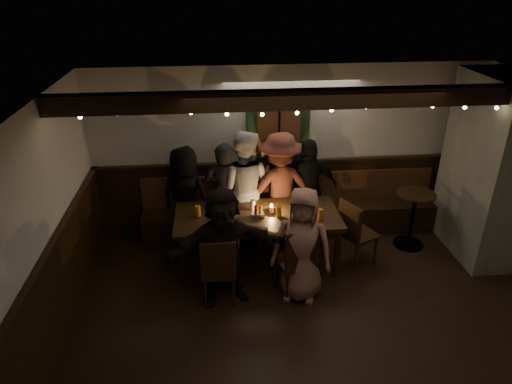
{
  "coord_description": "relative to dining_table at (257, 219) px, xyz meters",
  "views": [
    {
      "loc": [
        -1.16,
        -4.01,
        3.81
      ],
      "look_at": [
        -0.61,
        1.6,
        1.05
      ],
      "focal_mm": 32.0,
      "sensor_mm": 36.0,
      "label": 1
    }
  ],
  "objects": [
    {
      "name": "room",
      "position": [
        1.68,
        0.02,
        0.34
      ],
      "size": [
        6.02,
        5.01,
        2.62
      ],
      "color": "black",
      "rests_on": "ground"
    },
    {
      "name": "dining_table",
      "position": [
        0.0,
        0.0,
        0.0
      ],
      "size": [
        2.24,
        0.96,
        0.97
      ],
      "color": "black",
      "rests_on": "ground"
    },
    {
      "name": "chair_near_left",
      "position": [
        -0.56,
        -0.79,
        -0.2
      ],
      "size": [
        0.44,
        0.44,
        0.95
      ],
      "color": "black",
      "rests_on": "ground"
    },
    {
      "name": "chair_near_right",
      "position": [
        0.44,
        -0.72,
        -0.16
      ],
      "size": [
        0.56,
        0.56,
        1.01
      ],
      "color": "black",
      "rests_on": "ground"
    },
    {
      "name": "chair_end",
      "position": [
        1.35,
        -0.1,
        -0.18
      ],
      "size": [
        0.58,
        0.58,
        0.98
      ],
      "color": "black",
      "rests_on": "ground"
    },
    {
      "name": "high_top",
      "position": [
        2.36,
        0.28,
        -0.17
      ],
      "size": [
        0.55,
        0.55,
        0.88
      ],
      "color": "black",
      "rests_on": "ground"
    },
    {
      "name": "person_a",
      "position": [
        -1.0,
        0.68,
        0.05
      ],
      "size": [
        0.9,
        0.76,
        1.56
      ],
      "primitive_type": "imported",
      "rotation": [
        0.0,
        0.0,
        2.72
      ],
      "color": "black",
      "rests_on": "ground"
    },
    {
      "name": "person_b",
      "position": [
        -0.42,
        0.64,
        0.08
      ],
      "size": [
        0.68,
        0.54,
        1.62
      ],
      "primitive_type": "imported",
      "rotation": [
        0.0,
        0.0,
        2.86
      ],
      "color": "black",
      "rests_on": "ground"
    },
    {
      "name": "person_c",
      "position": [
        -0.13,
        0.71,
        0.15
      ],
      "size": [
        1.02,
        0.89,
        1.77
      ],
      "primitive_type": "imported",
      "rotation": [
        0.0,
        0.0,
        2.85
      ],
      "color": "#BCBCBC",
      "rests_on": "ground"
    },
    {
      "name": "person_d",
      "position": [
        0.41,
        0.69,
        0.13
      ],
      "size": [
        1.2,
        0.82,
        1.72
      ],
      "primitive_type": "imported",
      "rotation": [
        0.0,
        0.0,
        3.31
      ],
      "color": "brown",
      "rests_on": "ground"
    },
    {
      "name": "person_e",
      "position": [
        0.86,
        0.75,
        0.06
      ],
      "size": [
        0.98,
        0.55,
        1.59
      ],
      "primitive_type": "imported",
      "rotation": [
        0.0,
        0.0,
        3.33
      ],
      "color": "black",
      "rests_on": "ground"
    },
    {
      "name": "person_f",
      "position": [
        -0.48,
        -0.71,
        0.05
      ],
      "size": [
        1.51,
        0.74,
        1.56
      ],
      "primitive_type": "imported",
      "rotation": [
        0.0,
        0.0,
        0.2
      ],
      "color": "black",
      "rests_on": "ground"
    },
    {
      "name": "person_g",
      "position": [
        0.47,
        -0.74,
        0.03
      ],
      "size": [
        0.85,
        0.68,
        1.52
      ],
      "primitive_type": "imported",
      "rotation": [
        0.0,
        0.0,
        -0.29
      ],
      "color": "#A66F5E",
      "rests_on": "ground"
    }
  ]
}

